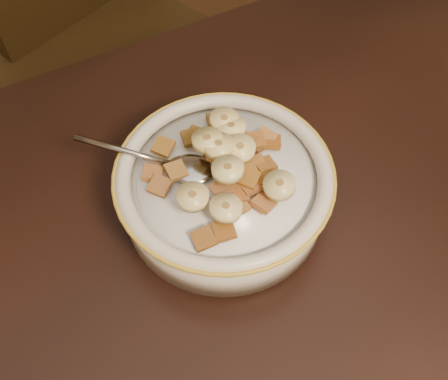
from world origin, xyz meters
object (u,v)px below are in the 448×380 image
chair (121,52)px  cereal_bowl (224,192)px  spoon (191,169)px  table (373,283)px

chair → cereal_bowl: 0.62m
chair → spoon: 0.61m
table → cereal_bowl: (-0.10, 0.15, 0.05)m
chair → table: bearing=-108.9°
cereal_bowl → table: bearing=-56.8°
table → chair: bearing=92.9°
chair → cereal_bowl: bearing=-118.0°
chair → cereal_bowl: (-0.06, -0.56, 0.25)m
spoon → cereal_bowl: bearing=90.0°
table → chair: (-0.04, 0.71, -0.21)m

